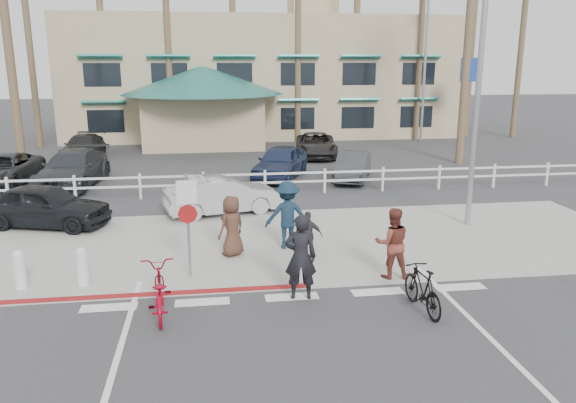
{
  "coord_description": "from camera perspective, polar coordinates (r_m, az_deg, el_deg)",
  "views": [
    {
      "loc": [
        -1.73,
        -11.01,
        5.22
      ],
      "look_at": [
        0.32,
        3.49,
        1.5
      ],
      "focal_mm": 35.0,
      "sensor_mm": 36.0,
      "label": 1
    }
  ],
  "objects": [
    {
      "name": "palm_7",
      "position": [
        38.58,
        13.36,
        16.54
      ],
      "size": [
        4.0,
        4.0,
        14.0
      ],
      "primitive_type": null,
      "color": "#264E1E",
      "rests_on": "ground"
    },
    {
      "name": "palm_2",
      "position": [
        37.64,
        -18.54,
        17.8
      ],
      "size": [
        4.0,
        4.0,
        16.0
      ],
      "primitive_type": null,
      "color": "#264E1E",
      "rests_on": "ground"
    },
    {
      "name": "lot_car_3",
      "position": [
        25.04,
        6.57,
        3.57
      ],
      "size": [
        2.58,
        3.96,
        1.23
      ],
      "primitive_type": "imported",
      "rotation": [
        0.0,
        0.0,
        -0.37
      ],
      "color": "#33373A",
      "rests_on": "ground"
    },
    {
      "name": "parking_lot",
      "position": [
        29.53,
        -4.58,
        4.04
      ],
      "size": [
        50.0,
        16.0,
        0.01
      ],
      "primitive_type": "cube",
      "color": "#333335",
      "rests_on": "ground"
    },
    {
      "name": "sidewalk_plaza",
      "position": [
        16.45,
        -1.61,
        -4.23
      ],
      "size": [
        22.0,
        7.0,
        0.01
      ],
      "primitive_type": "cube",
      "color": "gray",
      "rests_on": "ground"
    },
    {
      "name": "pedestrian_child",
      "position": [
        15.03,
        2.05,
        -3.44
      ],
      "size": [
        0.82,
        0.48,
        1.31
      ],
      "primitive_type": "imported",
      "rotation": [
        0.0,
        0.0,
        2.93
      ],
      "color": "#323137",
      "rests_on": "ground"
    },
    {
      "name": "sign_post",
      "position": [
        13.75,
        -10.13,
        -1.89
      ],
      "size": [
        0.5,
        0.1,
        2.9
      ],
      "primitive_type": null,
      "color": "gray",
      "rests_on": "ground"
    },
    {
      "name": "palm_9",
      "position": [
        41.57,
        22.67,
        14.97
      ],
      "size": [
        4.0,
        4.0,
        13.0
      ],
      "primitive_type": null,
      "color": "#264E1E",
      "rests_on": "ground"
    },
    {
      "name": "streetlight_0",
      "position": [
        18.46,
        18.8,
        11.28
      ],
      "size": [
        0.6,
        2.0,
        9.0
      ],
      "primitive_type": null,
      "color": "gray",
      "rests_on": "ground"
    },
    {
      "name": "lot_car_2",
      "position": [
        25.2,
        -0.78,
        4.01
      ],
      "size": [
        3.33,
        4.66,
        1.47
      ],
      "primitive_type": "imported",
      "rotation": [
        0.0,
        0.0,
        -0.41
      ],
      "color": "#1D2746",
      "rests_on": "ground"
    },
    {
      "name": "rider_black",
      "position": [
        13.9,
        10.55,
        -4.18
      ],
      "size": [
        0.92,
        0.75,
        1.77
      ],
      "primitive_type": "imported",
      "rotation": [
        0.0,
        0.0,
        3.04
      ],
      "color": "brown",
      "rests_on": "ground"
    },
    {
      "name": "lot_car_5",
      "position": [
        31.01,
        2.87,
        5.76
      ],
      "size": [
        2.79,
        4.91,
        1.29
      ],
      "primitive_type": "imported",
      "rotation": [
        0.0,
        0.0,
        -0.14
      ],
      "color": "black",
      "rests_on": "ground"
    },
    {
      "name": "car_red_compact",
      "position": [
        19.49,
        -23.45,
        -0.37
      ],
      "size": [
        4.37,
        2.75,
        1.39
      ],
      "primitive_type": "imported",
      "rotation": [
        0.0,
        0.0,
        1.28
      ],
      "color": "black",
      "rests_on": "ground"
    },
    {
      "name": "car_white_sedan",
      "position": [
        19.5,
        -6.61,
        0.62
      ],
      "size": [
        4.2,
        2.3,
        1.31
      ],
      "primitive_type": "imported",
      "rotation": [
        0.0,
        0.0,
        1.81
      ],
      "color": "#9E9E9E",
      "rests_on": "ground"
    },
    {
      "name": "ground",
      "position": [
        12.31,
        0.8,
        -10.85
      ],
      "size": [
        140.0,
        140.0,
        0.0
      ],
      "primitive_type": "plane",
      "color": "#333335"
    },
    {
      "name": "bollard_0",
      "position": [
        14.19,
        -20.17,
        -6.21
      ],
      "size": [
        0.26,
        0.26,
        0.95
      ],
      "primitive_type": null,
      "color": "silver",
      "rests_on": "ground"
    },
    {
      "name": "palm_1",
      "position": [
        37.47,
        -24.86,
        14.95
      ],
      "size": [
        4.0,
        4.0,
        13.0
      ],
      "primitive_type": null,
      "color": "#264E1E",
      "rests_on": "ground"
    },
    {
      "name": "lot_car_1",
      "position": [
        25.33,
        -21.04,
        3.12
      ],
      "size": [
        2.68,
        5.33,
        1.49
      ],
      "primitive_type": "imported",
      "rotation": [
        0.0,
        0.0,
        -0.12
      ],
      "color": "#2A2D33",
      "rests_on": "ground"
    },
    {
      "name": "building",
      "position": [
        42.18,
        -3.09,
        14.82
      ],
      "size": [
        28.0,
        16.0,
        11.3
      ],
      "primitive_type": null,
      "color": "tan",
      "rests_on": "ground"
    },
    {
      "name": "bollard_1",
      "position": [
        14.55,
        -25.6,
        -6.24
      ],
      "size": [
        0.26,
        0.26,
        0.95
      ],
      "primitive_type": null,
      "color": "silver",
      "rests_on": "ground"
    },
    {
      "name": "bike_path",
      "position": [
        10.56,
        2.53,
        -15.39
      ],
      "size": [
        12.0,
        16.0,
        0.01
      ],
      "primitive_type": "cube",
      "color": "#333335",
      "rests_on": "ground"
    },
    {
      "name": "rider_red",
      "position": [
        12.44,
        1.28,
        -5.68
      ],
      "size": [
        0.77,
        0.55,
        1.96
      ],
      "primitive_type": "imported",
      "rotation": [
        0.0,
        0.0,
        3.02
      ],
      "color": "black",
      "rests_on": "ground"
    },
    {
      "name": "palm_6",
      "position": [
        38.41,
        7.03,
        19.06
      ],
      "size": [
        4.0,
        4.0,
        17.0
      ],
      "primitive_type": null,
      "color": "#264E1E",
      "rests_on": "ground"
    },
    {
      "name": "lot_car_0",
      "position": [
        26.81,
        -26.98,
        2.87
      ],
      "size": [
        2.57,
        4.84,
        1.3
      ],
      "primitive_type": "imported",
      "rotation": [
        0.0,
        0.0,
        -0.09
      ],
      "color": "#232628",
      "rests_on": "ground"
    },
    {
      "name": "cross_street",
      "position": [
        20.27,
        -2.89,
        -0.68
      ],
      "size": [
        40.0,
        5.0,
        0.01
      ],
      "primitive_type": "cube",
      "color": "#333335",
      "rests_on": "ground"
    },
    {
      "name": "palm_10",
      "position": [
        27.3,
        -26.59,
        14.45
      ],
      "size": [
        4.0,
        4.0,
        12.0
      ],
      "primitive_type": null,
      "color": "#264E1E",
      "rests_on": "ground"
    },
    {
      "name": "palm_4",
      "position": [
        37.12,
        -5.64,
        17.72
      ],
      "size": [
        4.0,
        4.0,
        15.0
      ],
      "primitive_type": null,
      "color": "#264E1E",
      "rests_on": "ground"
    },
    {
      "name": "curb_red",
      "position": [
        13.34,
        -13.03,
        -9.14
      ],
      "size": [
        7.0,
        0.25,
        0.02
      ],
      "primitive_type": "cube",
      "color": "maroon",
      "rests_on": "ground"
    },
    {
      "name": "bike_black",
      "position": [
        12.34,
        13.51,
        -8.64
      ],
      "size": [
        0.63,
        1.71,
        1.01
      ],
      "primitive_type": "imported",
      "rotation": [
        0.0,
        0.0,
        3.24
      ],
      "color": "black",
      "rests_on": "ground"
    },
    {
      "name": "palm_3",
      "position": [
        36.12,
        -12.18,
        16.78
      ],
      "size": [
        4.0,
        4.0,
        14.0
      ],
      "primitive_type": null,
      "color": "#264E1E",
      "rests_on": "ground"
    },
    {
      "name": "streetlight_1",
      "position": [
        37.61,
        13.72,
        13.15
      ],
      "size": [
        0.6,
        2.0,
        9.5
      ],
      "primitive_type": null,
      "color": "gray",
      "rests_on": "ground"
    },
    {
      "name": "rail_fence",
      "position": [
        22.13,
        -2.09,
        1.93
      ],
      "size": [
        29.4,
        0.16,
        1.0
      ],
      "primitive_type": null,
      "color": "silver",
      "rests_on": "ground"
    },
    {
      "name": "bike_red",
      "position": [
        12.15,
        -13.01,
        -8.87
      ],
      "size": [
        0.87,
        2.05,
        1.05
      ],
      "primitive_type": "imported",
      "rotation": [
        0.0,
        0.0,
        3.23
      ],
      "color": "#970215",
      "rests_on": "ground"
    },
    {
      "name": "palm_11",
      "position": [
        29.91,
        17.96,
        17.01
      ],
      "size": [
        4.0,
        4.0,
        14.0
      ],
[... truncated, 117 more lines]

